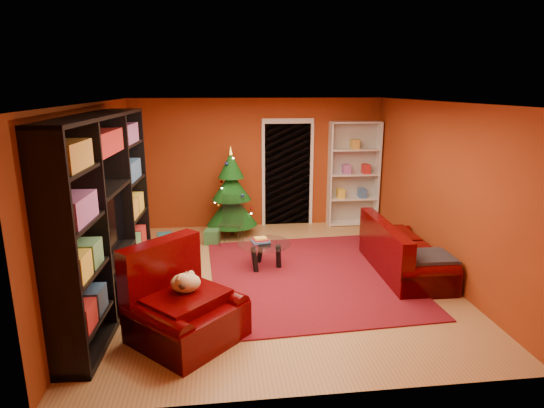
{
  "coord_description": "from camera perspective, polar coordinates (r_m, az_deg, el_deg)",
  "views": [
    {
      "loc": [
        -0.81,
        -6.35,
        2.8
      ],
      "look_at": [
        0.0,
        0.4,
        1.05
      ],
      "focal_mm": 30.0,
      "sensor_mm": 36.0,
      "label": 1
    }
  ],
  "objects": [
    {
      "name": "ceiling",
      "position": [
        6.41,
        0.44,
        12.86
      ],
      "size": [
        5.0,
        5.5,
        0.05
      ],
      "primitive_type": "cube",
      "color": "silver",
      "rests_on": "wall_back"
    },
    {
      "name": "coffee_table",
      "position": [
        7.26,
        -0.95,
        -6.42
      ],
      "size": [
        0.97,
        0.97,
        0.52
      ],
      "primitive_type": null,
      "rotation": [
        0.0,
        0.0,
        0.2
      ],
      "color": "gray",
      "rests_on": "rug"
    },
    {
      "name": "white_bookshelf",
      "position": [
        9.5,
        10.2,
        3.7
      ],
      "size": [
        1.03,
        0.4,
        2.2
      ],
      "primitive_type": null,
      "rotation": [
        0.0,
        0.0,
        -0.03
      ],
      "color": "white",
      "rests_on": "floor"
    },
    {
      "name": "acrylic_chair",
      "position": [
        8.25,
        -5.15,
        -2.46
      ],
      "size": [
        0.52,
        0.55,
        0.82
      ],
      "primitive_type": null,
      "rotation": [
        0.0,
        0.0,
        -0.26
      ],
      "color": "#66605B",
      "rests_on": "rug"
    },
    {
      "name": "wall_right",
      "position": [
        7.33,
        20.41,
        1.7
      ],
      "size": [
        0.05,
        5.5,
        2.6
      ],
      "primitive_type": "cube",
      "color": "#913615",
      "rests_on": "ground"
    },
    {
      "name": "wall_left",
      "position": [
        6.75,
        -21.38,
        0.58
      ],
      "size": [
        0.05,
        5.5,
        2.6
      ],
      "primitive_type": "cube",
      "color": "#913615",
      "rests_on": "ground"
    },
    {
      "name": "dog",
      "position": [
        5.28,
        -10.78,
        -9.69
      ],
      "size": [
        0.5,
        0.49,
        0.29
      ],
      "primitive_type": null,
      "rotation": [
        0.0,
        0.0,
        0.78
      ],
      "color": "beige",
      "rests_on": "armchair"
    },
    {
      "name": "rug",
      "position": [
        7.06,
        4.54,
        -8.88
      ],
      "size": [
        3.07,
        3.53,
        0.02
      ],
      "primitive_type": "cube",
      "rotation": [
        0.0,
        0.0,
        0.05
      ],
      "color": "maroon",
      "rests_on": "floor"
    },
    {
      "name": "christmas_tree",
      "position": [
        8.73,
        -5.11,
        1.44
      ],
      "size": [
        1.05,
        1.05,
        1.75
      ],
      "primitive_type": null,
      "rotation": [
        0.0,
        0.0,
        0.07
      ],
      "color": "#0C3B10",
      "rests_on": "floor"
    },
    {
      "name": "doorway",
      "position": [
        9.36,
        1.95,
        3.65
      ],
      "size": [
        1.06,
        0.6,
        2.16
      ],
      "primitive_type": null,
      "color": "black",
      "rests_on": "floor"
    },
    {
      "name": "wall_back",
      "position": [
        9.28,
        -1.75,
        5.13
      ],
      "size": [
        5.0,
        0.05,
        2.6
      ],
      "primitive_type": "cube",
      "color": "#913615",
      "rests_on": "ground"
    },
    {
      "name": "armchair",
      "position": [
        5.31,
        -10.72,
        -12.15
      ],
      "size": [
        1.62,
        1.62,
        0.89
      ],
      "primitive_type": null,
      "rotation": [
        0.0,
        0.0,
        0.78
      ],
      "color": "#380103",
      "rests_on": "rug"
    },
    {
      "name": "media_unit",
      "position": [
        6.09,
        -20.53,
        -1.33
      ],
      "size": [
        0.66,
        3.27,
        2.49
      ],
      "primitive_type": null,
      "rotation": [
        0.0,
        0.0,
        -0.05
      ],
      "color": "black",
      "rests_on": "floor"
    },
    {
      "name": "gift_box_teal",
      "position": [
        8.38,
        -13.24,
        -4.52
      ],
      "size": [
        0.31,
        0.31,
        0.27
      ],
      "primitive_type": "cube",
      "rotation": [
        0.0,
        0.0,
        0.2
      ],
      "color": "#1F687B",
      "rests_on": "floor"
    },
    {
      "name": "floor",
      "position": [
        7.0,
        0.4,
        -9.37
      ],
      "size": [
        5.0,
        5.5,
        0.05
      ],
      "primitive_type": "cube",
      "color": "#AA7A47",
      "rests_on": "ground"
    },
    {
      "name": "sofa",
      "position": [
        7.32,
        16.4,
        -5.22
      ],
      "size": [
        0.9,
        1.93,
        0.82
      ],
      "primitive_type": null,
      "rotation": [
        0.0,
        0.0,
        1.55
      ],
      "color": "#380103",
      "rests_on": "rug"
    },
    {
      "name": "gift_box_green",
      "position": [
        8.46,
        -7.53,
        -4.09
      ],
      "size": [
        0.3,
        0.3,
        0.26
      ],
      "primitive_type": "cube",
      "rotation": [
        0.0,
        0.0,
        -0.18
      ],
      "color": "#2D6F3A",
      "rests_on": "floor"
    }
  ]
}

